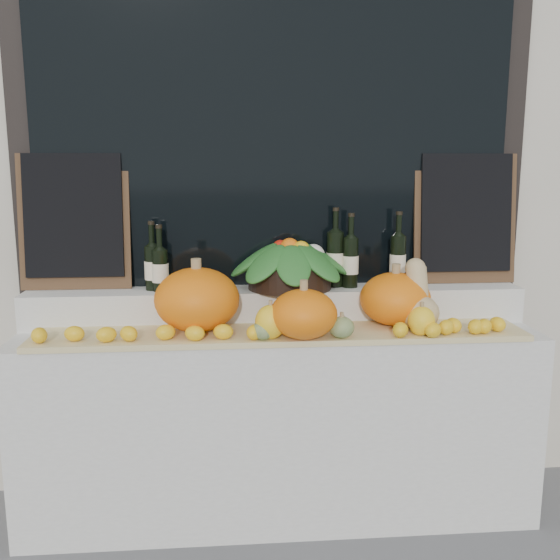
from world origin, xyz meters
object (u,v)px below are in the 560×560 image
object	(u,v)px
butternut_squash	(419,302)
wine_bottle_tall	(335,258)
pumpkin_left	(197,299)
pumpkin_right	(395,299)
produce_bowl	(290,263)

from	to	relation	value
butternut_squash	wine_bottle_tall	xyz separation A→B (m)	(-0.32, 0.29, 0.15)
pumpkin_left	pumpkin_right	bearing A→B (deg)	1.82
butternut_squash	pumpkin_left	bearing A→B (deg)	177.25
produce_bowl	wine_bottle_tall	xyz separation A→B (m)	(0.22, 0.03, 0.01)
pumpkin_right	wine_bottle_tall	size ratio (longest dim) A/B	0.84
pumpkin_right	produce_bowl	size ratio (longest dim) A/B	0.53
wine_bottle_tall	pumpkin_right	bearing A→B (deg)	-42.95
butternut_squash	produce_bowl	size ratio (longest dim) A/B	0.51
pumpkin_left	pumpkin_right	xyz separation A→B (m)	(0.87, 0.03, -0.02)
pumpkin_left	butternut_squash	world-z (taller)	butternut_squash
pumpkin_left	wine_bottle_tall	bearing A→B (deg)	21.08
pumpkin_left	produce_bowl	bearing A→B (deg)	27.20
pumpkin_left	produce_bowl	world-z (taller)	produce_bowl
butternut_squash	produce_bowl	xyz separation A→B (m)	(-0.54, 0.26, 0.13)
pumpkin_right	butternut_squash	bearing A→B (deg)	-41.03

